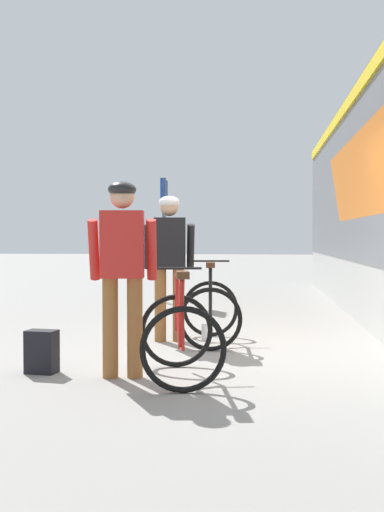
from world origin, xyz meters
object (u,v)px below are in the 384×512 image
platform_sign_post (164,219)px  bicycle_near_red (180,334)px  cyclist_near_in_red (122,261)px  backpack_on_platform (42,352)px  cyclist_far_in_dark (169,255)px  water_bottle_near_the_bikes (204,332)px  bicycle_far_black (210,310)px

platform_sign_post → bicycle_near_red: bearing=-80.3°
platform_sign_post → cyclist_near_in_red: bearing=-84.9°
cyclist_near_in_red → backpack_on_platform: size_ratio=4.40×
cyclist_far_in_dark → platform_sign_post: 4.49m
water_bottle_near_the_bikes → cyclist_near_in_red: bearing=-105.2°
cyclist_far_in_dark → backpack_on_platform: size_ratio=4.40×
backpack_on_platform → water_bottle_near_the_bikes: size_ratio=1.86×
platform_sign_post → backpack_on_platform: bearing=-92.0°
bicycle_far_black → bicycle_near_red: bearing=-94.0°
backpack_on_platform → platform_sign_post: bearing=96.4°
bicycle_far_black → platform_sign_post: bearing=105.2°
cyclist_near_in_red → water_bottle_near_the_bikes: bearing=74.8°
platform_sign_post → bicycle_far_black: bearing=-74.8°
water_bottle_near_the_bikes → cyclist_far_in_dark: bearing=-170.5°
platform_sign_post → cyclist_far_in_dark: bearing=-80.7°
water_bottle_near_the_bikes → backpack_on_platform: bearing=-124.6°
bicycle_near_red → backpack_on_platform: 1.33m
bicycle_near_red → water_bottle_near_the_bikes: size_ratio=5.50×
cyclist_near_in_red → backpack_on_platform: cyclist_near_in_red is taller
cyclist_near_in_red → bicycle_far_black: 2.10m
backpack_on_platform → water_bottle_near_the_bikes: 2.38m
bicycle_near_red → backpack_on_platform: (-1.31, 0.12, -0.20)m
cyclist_far_in_dark → backpack_on_platform: (-0.93, -1.89, -0.85)m
bicycle_far_black → water_bottle_near_the_bikes: size_ratio=5.22×
bicycle_near_red → bicycle_far_black: (0.13, 1.90, 0.00)m
bicycle_near_red → platform_sign_post: platform_sign_post is taller
cyclist_far_in_dark → water_bottle_near_the_bikes: 1.04m
cyclist_near_in_red → cyclist_far_in_dark: bearing=85.9°
backpack_on_platform → platform_sign_post: (0.21, 6.29, 1.42)m
cyclist_near_in_red → bicycle_near_red: 0.83m
cyclist_near_in_red → water_bottle_near_the_bikes: size_ratio=8.21×
backpack_on_platform → water_bottle_near_the_bikes: bearing=63.8°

